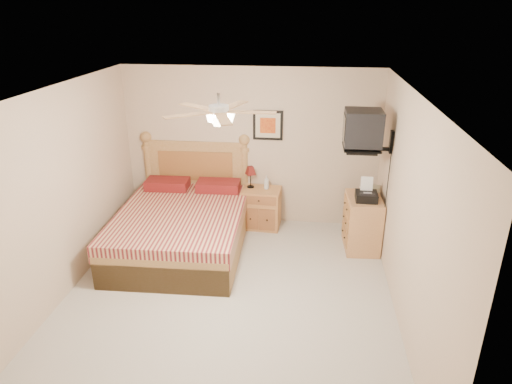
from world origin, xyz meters
TOP-DOWN VIEW (x-y plane):
  - floor at (0.00, 0.00)m, footprint 4.50×4.50m
  - ceiling at (0.00, 0.00)m, footprint 4.00×4.50m
  - wall_back at (0.00, 2.25)m, footprint 4.00×0.04m
  - wall_front at (0.00, -2.25)m, footprint 4.00×0.04m
  - wall_left at (-2.00, 0.00)m, footprint 0.04×4.50m
  - wall_right at (2.00, 0.00)m, footprint 0.04×4.50m
  - bed at (-0.87, 1.12)m, footprint 1.78×2.31m
  - nightstand at (0.20, 2.00)m, footprint 0.62×0.48m
  - table_lamp at (0.02, 2.07)m, footprint 0.23×0.23m
  - lotion_bottle at (0.27, 2.03)m, footprint 0.11×0.11m
  - framed_picture at (0.27, 2.23)m, footprint 0.46×0.04m
  - dresser at (1.73, 1.48)m, footprint 0.51×0.70m
  - fax_machine at (1.74, 1.38)m, footprint 0.30×0.32m
  - magazine_lower at (1.73, 1.74)m, footprint 0.28×0.31m
  - magazine_upper at (1.75, 1.78)m, footprint 0.29×0.35m
  - wall_tv at (1.75, 1.34)m, footprint 0.56×0.46m
  - ceiling_fan at (0.00, -0.20)m, footprint 1.14×1.14m

SIDE VIEW (x-z plane):
  - floor at x=0.00m, z-range 0.00..0.00m
  - nightstand at x=0.20m, z-range 0.00..0.65m
  - dresser at x=1.73m, z-range 0.00..0.80m
  - bed at x=-0.87m, z-range 0.00..1.47m
  - lotion_bottle at x=0.27m, z-range 0.65..0.87m
  - magazine_lower at x=1.73m, z-range 0.80..0.83m
  - table_lamp at x=0.02m, z-range 0.65..1.00m
  - magazine_upper at x=1.75m, z-range 0.83..0.85m
  - fax_machine at x=1.74m, z-range 0.80..1.12m
  - wall_back at x=0.00m, z-range 0.00..2.50m
  - wall_front at x=0.00m, z-range 0.00..2.50m
  - wall_left at x=-2.00m, z-range 0.00..2.50m
  - wall_right at x=2.00m, z-range 0.00..2.50m
  - framed_picture at x=0.27m, z-range 1.39..1.85m
  - wall_tv at x=1.75m, z-range 1.52..2.10m
  - ceiling_fan at x=0.00m, z-range 2.22..2.50m
  - ceiling at x=0.00m, z-range 2.48..2.52m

